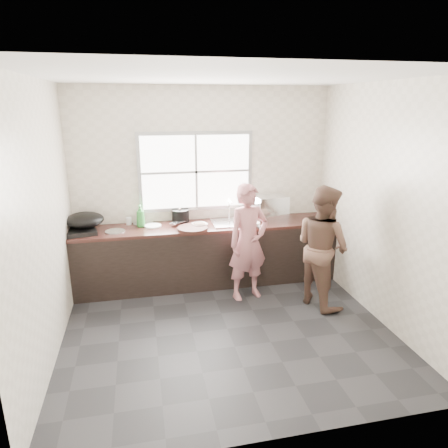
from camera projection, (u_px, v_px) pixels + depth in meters
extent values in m
cube|color=#252527|center=(227.00, 329.00, 4.54)|extent=(3.60, 3.20, 0.01)
cube|color=silver|center=(228.00, 76.00, 3.76)|extent=(3.60, 3.20, 0.01)
cube|color=beige|center=(203.00, 185.00, 5.65)|extent=(3.60, 0.01, 2.70)
cube|color=beige|center=(42.00, 225.00, 3.79)|extent=(0.01, 3.20, 2.70)
cube|color=silver|center=(383.00, 206.00, 4.51)|extent=(0.01, 3.20, 2.70)
cube|color=beige|center=(280.00, 277.00, 2.65)|extent=(3.60, 0.01, 2.70)
cube|color=black|center=(208.00, 255.00, 5.63)|extent=(3.60, 0.62, 0.82)
cube|color=#351A15|center=(207.00, 226.00, 5.50)|extent=(3.60, 0.64, 0.04)
cube|color=silver|center=(232.00, 223.00, 5.57)|extent=(0.55, 0.45, 0.02)
cylinder|color=silver|center=(229.00, 209.00, 5.71)|extent=(0.02, 0.02, 0.30)
cube|color=#9EA0A5|center=(196.00, 172.00, 5.56)|extent=(1.60, 0.05, 1.10)
cube|color=white|center=(196.00, 172.00, 5.54)|extent=(1.50, 0.01, 1.00)
imported|color=#BB7075|center=(248.00, 246.00, 5.11)|extent=(0.59, 0.46, 1.42)
imported|color=brown|center=(322.00, 246.00, 4.93)|extent=(0.79, 0.89, 1.53)
cylinder|color=black|center=(193.00, 229.00, 5.25)|extent=(0.44, 0.44, 0.04)
cube|color=silver|center=(177.00, 222.00, 5.45)|extent=(0.22, 0.20, 0.01)
imported|color=silver|center=(200.00, 225.00, 5.39)|extent=(0.26, 0.26, 0.05)
imported|color=silver|center=(242.00, 221.00, 5.57)|extent=(0.26, 0.26, 0.06)
imported|color=white|center=(254.00, 224.00, 5.41)|extent=(0.25, 0.25, 0.07)
cylinder|color=black|center=(181.00, 216.00, 5.62)|extent=(0.25, 0.25, 0.17)
cylinder|color=white|center=(153.00, 226.00, 5.41)|extent=(0.24, 0.24, 0.02)
imported|color=#2D8A36|center=(140.00, 216.00, 5.36)|extent=(0.15, 0.15, 0.30)
imported|color=#4A2B12|center=(141.00, 218.00, 5.51)|extent=(0.08, 0.09, 0.17)
imported|color=#422110|center=(180.00, 216.00, 5.62)|extent=(0.17, 0.17, 0.17)
cylinder|color=silver|center=(129.00, 221.00, 5.49)|extent=(0.07, 0.07, 0.10)
cube|color=black|center=(81.00, 232.00, 5.11)|extent=(0.43, 0.43, 0.05)
ellipsoid|color=black|center=(84.00, 220.00, 5.17)|extent=(0.53, 0.53, 0.19)
cube|color=white|center=(270.00, 208.00, 5.72)|extent=(0.49, 0.37, 0.34)
cylinder|color=silver|center=(115.00, 231.00, 5.18)|extent=(0.28, 0.28, 0.01)
cylinder|color=silver|center=(143.00, 223.00, 5.53)|extent=(0.32, 0.32, 0.01)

